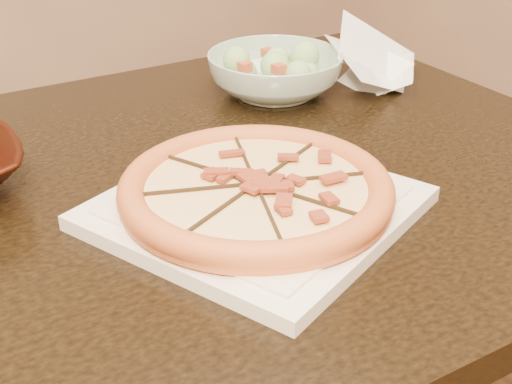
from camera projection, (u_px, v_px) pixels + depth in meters
dining_table at (127, 269)px, 0.91m from camera, size 1.37×0.91×0.75m
plate at (256, 207)px, 0.82m from camera, size 0.40×0.40×0.02m
pizza at (256, 189)px, 0.81m from camera, size 0.31×0.31×0.03m
salad_bowl at (275, 74)px, 1.15m from camera, size 0.24×0.24×0.07m
salad at (274, 43)px, 1.13m from camera, size 0.08×0.11×0.04m
cling_film at (376, 71)px, 1.20m from camera, size 0.16×0.14×0.05m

